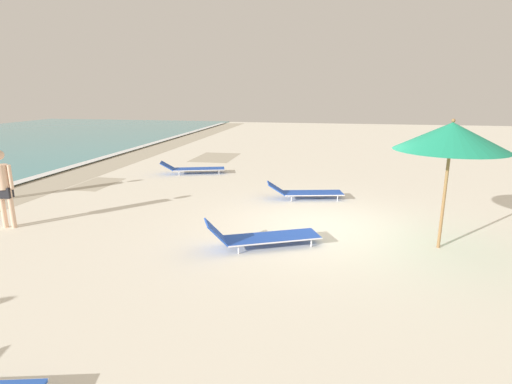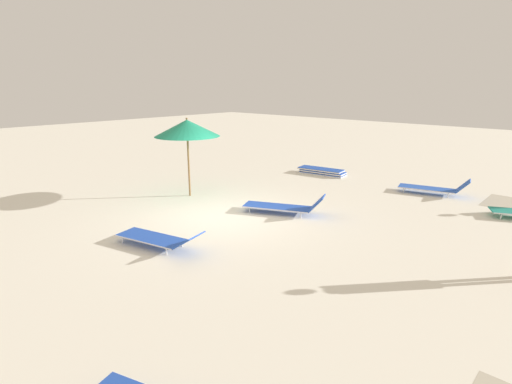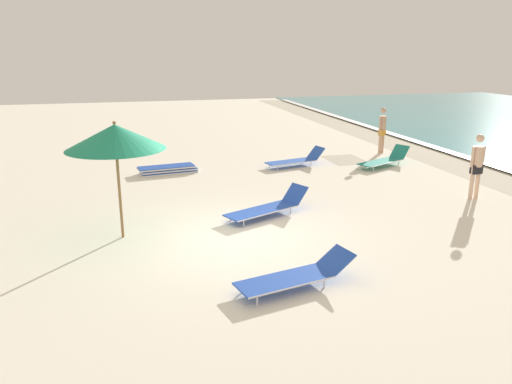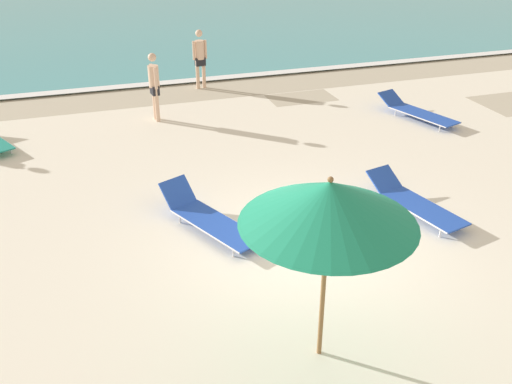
{
  "view_description": "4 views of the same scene",
  "coord_description": "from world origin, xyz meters",
  "px_view_note": "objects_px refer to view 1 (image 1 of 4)",
  "views": [
    {
      "loc": [
        -8.69,
        -0.1,
        3.02
      ],
      "look_at": [
        0.06,
        1.59,
        0.75
      ],
      "focal_mm": 28.0,
      "sensor_mm": 36.0,
      "label": 1
    },
    {
      "loc": [
        7.14,
        7.78,
        3.53
      ],
      "look_at": [
        -0.47,
        0.92,
        0.75
      ],
      "focal_mm": 28.0,
      "sensor_mm": 36.0,
      "label": 2
    },
    {
      "loc": [
        9.78,
        -2.01,
        3.94
      ],
      "look_at": [
        -0.89,
        0.78,
        0.76
      ],
      "focal_mm": 35.0,
      "sensor_mm": 36.0,
      "label": 3
    },
    {
      "loc": [
        -3.25,
        -7.28,
        5.22
      ],
      "look_at": [
        -0.72,
        0.48,
        0.99
      ],
      "focal_mm": 40.0,
      "sensor_mm": 36.0,
      "label": 4
    }
  ],
  "objects_px": {
    "sun_lounger_beside_umbrella": "(261,236)",
    "sun_lounger_near_water_right": "(193,168)",
    "beach_umbrella": "(451,137)",
    "beachgoer_wading_adult": "(4,185)",
    "sun_lounger_mid_beach_solo": "(305,192)"
  },
  "relations": [
    {
      "from": "sun_lounger_beside_umbrella",
      "to": "sun_lounger_near_water_right",
      "type": "bearing_deg",
      "value": 5.26
    },
    {
      "from": "beach_umbrella",
      "to": "beachgoer_wading_adult",
      "type": "relative_size",
      "value": 1.43
    },
    {
      "from": "sun_lounger_near_water_right",
      "to": "sun_lounger_mid_beach_solo",
      "type": "distance_m",
      "value": 5.19
    },
    {
      "from": "sun_lounger_near_water_right",
      "to": "sun_lounger_mid_beach_solo",
      "type": "relative_size",
      "value": 1.09
    },
    {
      "from": "sun_lounger_beside_umbrella",
      "to": "beach_umbrella",
      "type": "bearing_deg",
      "value": -104.7
    },
    {
      "from": "beach_umbrella",
      "to": "sun_lounger_near_water_right",
      "type": "xyz_separation_m",
      "value": [
        5.97,
        7.23,
        -1.99
      ]
    },
    {
      "from": "sun_lounger_beside_umbrella",
      "to": "sun_lounger_mid_beach_solo",
      "type": "distance_m",
      "value": 3.82
    },
    {
      "from": "sun_lounger_beside_umbrella",
      "to": "beachgoer_wading_adult",
      "type": "height_order",
      "value": "beachgoer_wading_adult"
    },
    {
      "from": "beach_umbrella",
      "to": "sun_lounger_beside_umbrella",
      "type": "height_order",
      "value": "beach_umbrella"
    },
    {
      "from": "sun_lounger_mid_beach_solo",
      "to": "beachgoer_wading_adult",
      "type": "relative_size",
      "value": 1.26
    },
    {
      "from": "beachgoer_wading_adult",
      "to": "sun_lounger_beside_umbrella",
      "type": "bearing_deg",
      "value": 172.62
    },
    {
      "from": "beach_umbrella",
      "to": "sun_lounger_mid_beach_solo",
      "type": "bearing_deg",
      "value": 42.13
    },
    {
      "from": "sun_lounger_near_water_right",
      "to": "beach_umbrella",
      "type": "bearing_deg",
      "value": -146.92
    },
    {
      "from": "sun_lounger_beside_umbrella",
      "to": "beachgoer_wading_adult",
      "type": "relative_size",
      "value": 1.31
    },
    {
      "from": "sun_lounger_beside_umbrella",
      "to": "sun_lounger_near_water_right",
      "type": "distance_m",
      "value": 7.58
    }
  ]
}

